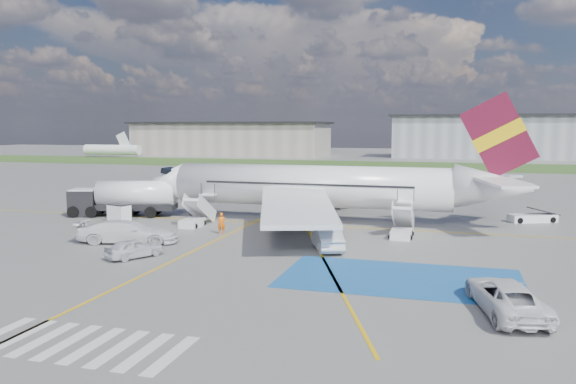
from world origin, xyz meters
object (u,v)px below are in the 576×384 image
(fuel_tanker, at_px, (124,201))
(car_silver_b, at_px, (327,239))
(van_white_b, at_px, (128,228))
(gpu_cart, at_px, (119,214))
(car_silver_a, at_px, (134,248))
(van_white_a, at_px, (506,291))
(airliner, at_px, (326,187))
(belt_loader, at_px, (533,218))

(fuel_tanker, height_order, car_silver_b, fuel_tanker)
(fuel_tanker, relative_size, van_white_b, 1.85)
(gpu_cart, height_order, van_white_b, van_white_b)
(gpu_cart, relative_size, car_silver_a, 0.59)
(car_silver_a, relative_size, van_white_a, 0.72)
(car_silver_b, bearing_deg, gpu_cart, -39.05)
(airliner, height_order, car_silver_a, airliner)
(airliner, bearing_deg, fuel_tanker, -174.63)
(van_white_b, bearing_deg, belt_loader, -71.84)
(airliner, distance_m, van_white_b, 18.64)
(van_white_a, distance_m, van_white_b, 28.18)
(van_white_a, height_order, van_white_b, van_white_b)
(belt_loader, bearing_deg, car_silver_a, -164.46)
(car_silver_a, relative_size, car_silver_b, 0.81)
(gpu_cart, xyz_separation_m, van_white_a, (32.75, -17.45, 0.27))
(belt_loader, relative_size, car_silver_a, 1.22)
(fuel_tanker, height_order, gpu_cart, fuel_tanker)
(airliner, relative_size, gpu_cart, 15.85)
(belt_loader, distance_m, car_silver_a, 36.73)
(airliner, bearing_deg, belt_loader, 16.95)
(van_white_a, xyz_separation_m, van_white_b, (-26.63, 9.21, 0.11))
(car_silver_b, bearing_deg, van_white_a, 113.17)
(car_silver_a, xyz_separation_m, van_white_a, (23.41, -4.87, 0.36))
(fuel_tanker, bearing_deg, van_white_a, -45.79)
(belt_loader, xyz_separation_m, van_white_b, (-31.45, -19.16, 0.79))
(fuel_tanker, xyz_separation_m, car_silver_a, (10.89, -15.88, -0.83))
(car_silver_a, bearing_deg, gpu_cart, -23.51)
(car_silver_b, relative_size, van_white_a, 0.89)
(van_white_a, bearing_deg, gpu_cart, -40.29)
(fuel_tanker, bearing_deg, gpu_cart, -79.53)
(airliner, distance_m, belt_loader, 19.83)
(gpu_cart, distance_m, car_silver_a, 15.67)
(gpu_cart, bearing_deg, van_white_b, -35.92)
(belt_loader, distance_m, van_white_b, 36.83)
(car_silver_b, height_order, van_white_b, van_white_b)
(gpu_cart, xyz_separation_m, van_white_b, (6.12, -8.24, 0.38))
(car_silver_b, relative_size, van_white_b, 0.83)
(fuel_tanker, bearing_deg, van_white_b, -71.02)
(fuel_tanker, distance_m, van_white_a, 40.09)
(belt_loader, distance_m, van_white_a, 28.79)
(fuel_tanker, relative_size, van_white_a, 1.96)
(belt_loader, height_order, car_silver_a, belt_loader)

